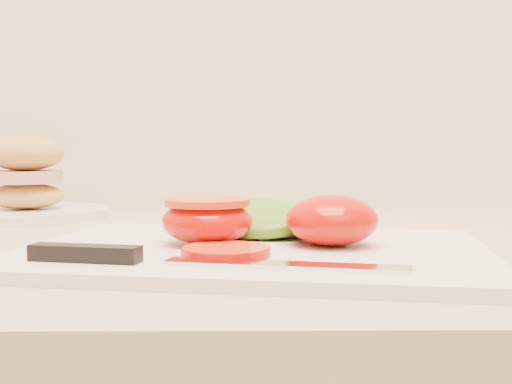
{
  "coord_description": "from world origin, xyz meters",
  "views": [
    {
      "loc": [
        -0.56,
        1.03,
        1.02
      ],
      "look_at": [
        -0.55,
        1.57,
        0.99
      ],
      "focal_mm": 45.0,
      "sensor_mm": 36.0,
      "label": 1
    }
  ],
  "objects": [
    {
      "name": "cutting_board",
      "position": [
        -0.55,
        1.56,
        0.94
      ],
      "size": [
        0.42,
        0.34,
        0.01
      ],
      "primitive_type": "cube",
      "rotation": [
        0.0,
        0.0,
        -0.17
      ],
      "color": "silver",
      "rests_on": "counter"
    },
    {
      "name": "tomato_half_dome",
      "position": [
        -0.49,
        1.57,
        0.96
      ],
      "size": [
        0.08,
        0.08,
        0.04
      ],
      "primitive_type": "ellipsoid",
      "color": "red",
      "rests_on": "cutting_board"
    },
    {
      "name": "tomato_half_cut",
      "position": [
        -0.59,
        1.58,
        0.96
      ],
      "size": [
        0.08,
        0.08,
        0.04
      ],
      "color": "red",
      "rests_on": "cutting_board"
    },
    {
      "name": "tomato_slice_0",
      "position": [
        -0.57,
        1.52,
        0.94
      ],
      "size": [
        0.07,
        0.07,
        0.01
      ],
      "primitive_type": "cylinder",
      "color": "#FE4F1C",
      "rests_on": "cutting_board"
    },
    {
      "name": "lettuce_leaf_0",
      "position": [
        -0.55,
        1.65,
        0.95
      ],
      "size": [
        0.18,
        0.18,
        0.03
      ],
      "primitive_type": "ellipsoid",
      "rotation": [
        0.0,
        0.0,
        -0.78
      ],
      "color": "olive",
      "rests_on": "cutting_board"
    },
    {
      "name": "lettuce_leaf_1",
      "position": [
        -0.51,
        1.64,
        0.95
      ],
      "size": [
        0.12,
        0.1,
        0.02
      ],
      "primitive_type": "ellipsoid",
      "rotation": [
        0.0,
        0.0,
        0.17
      ],
      "color": "olive",
      "rests_on": "cutting_board"
    },
    {
      "name": "knife",
      "position": [
        -0.62,
        1.48,
        0.94
      ],
      "size": [
        0.27,
        0.07,
        0.01
      ],
      "rotation": [
        0.0,
        0.0,
        -0.22
      ],
      "color": "silver",
      "rests_on": "cutting_board"
    },
    {
      "name": "sandwich_plate",
      "position": [
        -0.85,
        1.88,
        0.97
      ],
      "size": [
        0.22,
        0.22,
        0.11
      ],
      "rotation": [
        0.0,
        0.0,
        -0.15
      ],
      "color": "white",
      "rests_on": "counter"
    }
  ]
}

